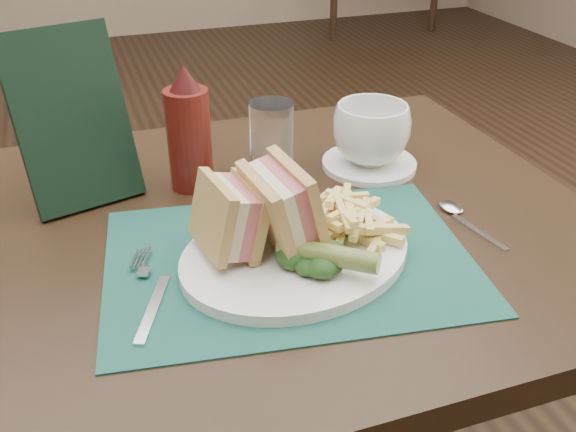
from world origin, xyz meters
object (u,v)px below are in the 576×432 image
(plate, at_px, (296,254))
(coffee_cup, at_px, (371,134))
(table_main, at_px, (275,411))
(drinking_glass, at_px, (272,145))
(sandwich_half_b, at_px, (267,210))
(sandwich_half_a, at_px, (212,221))
(check_presenter, at_px, (72,119))
(ketchup_bottle, at_px, (188,128))
(saucer, at_px, (369,164))
(placemat, at_px, (289,259))

(plate, bearing_deg, coffee_cup, 29.47)
(table_main, relative_size, drinking_glass, 6.92)
(plate, height_order, drinking_glass, drinking_glass)
(sandwich_half_b, bearing_deg, sandwich_half_a, 164.88)
(table_main, xyz_separation_m, check_presenter, (-0.24, 0.15, 0.50))
(coffee_cup, bearing_deg, ketchup_bottle, 174.13)
(coffee_cup, height_order, ketchup_bottle, ketchup_bottle)
(sandwich_half_b, height_order, check_presenter, check_presenter)
(ketchup_bottle, bearing_deg, sandwich_half_a, -94.76)
(sandwich_half_a, xyz_separation_m, ketchup_bottle, (0.02, 0.22, 0.03))
(ketchup_bottle, relative_size, check_presenter, 0.75)
(sandwich_half_b, distance_m, drinking_glass, 0.21)
(sandwich_half_a, bearing_deg, check_presenter, 111.51)
(sandwich_half_b, bearing_deg, plate, -20.52)
(ketchup_bottle, bearing_deg, drinking_glass, -17.73)
(sandwich_half_a, distance_m, drinking_glass, 0.23)
(saucer, relative_size, drinking_glass, 1.15)
(table_main, height_order, check_presenter, check_presenter)
(placemat, xyz_separation_m, coffee_cup, (0.21, 0.21, 0.06))
(table_main, distance_m, placemat, 0.39)
(drinking_glass, bearing_deg, table_main, -108.55)
(placemat, relative_size, sandwich_half_b, 4.01)
(placemat, distance_m, plate, 0.01)
(saucer, xyz_separation_m, drinking_glass, (-0.16, -0.01, 0.06))
(check_presenter, bearing_deg, sandwich_half_a, -75.55)
(placemat, height_order, saucer, saucer)
(placemat, bearing_deg, coffee_cup, 45.01)
(drinking_glass, xyz_separation_m, ketchup_bottle, (-0.11, 0.04, 0.03))
(saucer, xyz_separation_m, check_presenter, (-0.44, 0.05, 0.12))
(saucer, relative_size, coffee_cup, 1.25)
(table_main, height_order, saucer, saucer)
(sandwich_half_b, xyz_separation_m, drinking_glass, (0.07, 0.19, -0.01))
(drinking_glass, height_order, ketchup_bottle, ketchup_bottle)
(coffee_cup, xyz_separation_m, check_presenter, (-0.44, 0.05, 0.06))
(saucer, distance_m, check_presenter, 0.45)
(table_main, xyz_separation_m, sandwich_half_b, (-0.04, -0.10, 0.45))
(sandwich_half_a, xyz_separation_m, coffee_cup, (0.30, 0.19, -0.01))
(plate, relative_size, sandwich_half_a, 3.14)
(ketchup_bottle, bearing_deg, placemat, -73.28)
(saucer, height_order, coffee_cup, coffee_cup)
(coffee_cup, bearing_deg, table_main, -151.93)
(plate, height_order, sandwich_half_a, sandwich_half_a)
(plate, distance_m, check_presenter, 0.37)
(placemat, xyz_separation_m, sandwich_half_b, (-0.03, 0.01, 0.07))
(table_main, height_order, sandwich_half_a, sandwich_half_a)
(sandwich_half_b, relative_size, coffee_cup, 0.93)
(placemat, height_order, check_presenter, check_presenter)
(placemat, bearing_deg, saucer, 45.01)
(drinking_glass, relative_size, check_presenter, 0.52)
(sandwich_half_b, bearing_deg, coffee_cup, 35.05)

